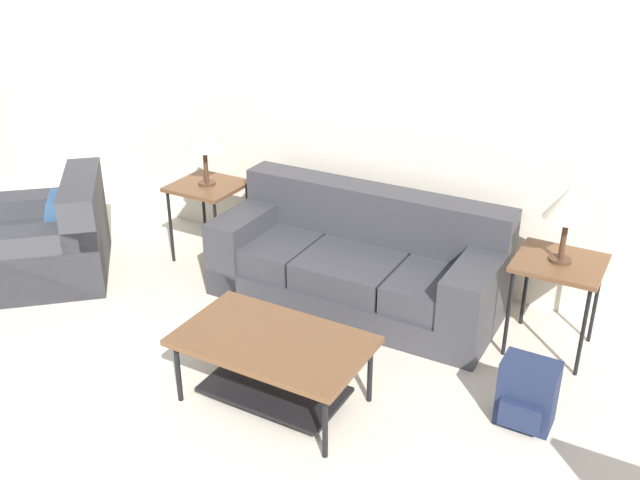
{
  "coord_description": "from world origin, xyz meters",
  "views": [
    {
      "loc": [
        1.96,
        -0.84,
        2.73
      ],
      "look_at": [
        -0.03,
        2.71,
        0.8
      ],
      "focal_mm": 40.0,
      "sensor_mm": 36.0,
      "label": 1
    }
  ],
  "objects_px": {
    "couch": "(358,265)",
    "backpack": "(527,394)",
    "armchair": "(48,242)",
    "side_table_right": "(559,270)",
    "coffee_table": "(273,355)",
    "table_lamp_left": "(204,137)",
    "side_table_left": "(208,192)",
    "table_lamp_right": "(569,204)"
  },
  "relations": [
    {
      "from": "couch",
      "to": "backpack",
      "type": "xyz_separation_m",
      "value": [
        1.47,
        -0.8,
        -0.1
      ]
    },
    {
      "from": "couch",
      "to": "backpack",
      "type": "height_order",
      "value": "couch"
    },
    {
      "from": "coffee_table",
      "to": "backpack",
      "type": "relative_size",
      "value": 2.73
    },
    {
      "from": "side_table_left",
      "to": "table_lamp_right",
      "type": "distance_m",
      "value": 2.85
    },
    {
      "from": "table_lamp_right",
      "to": "armchair",
      "type": "bearing_deg",
      "value": -166.73
    },
    {
      "from": "side_table_right",
      "to": "backpack",
      "type": "relative_size",
      "value": 1.61
    },
    {
      "from": "armchair",
      "to": "side_table_left",
      "type": "relative_size",
      "value": 2.12
    },
    {
      "from": "couch",
      "to": "table_lamp_left",
      "type": "relative_size",
      "value": 4.12
    },
    {
      "from": "armchair",
      "to": "side_table_left",
      "type": "xyz_separation_m",
      "value": [
        0.93,
        0.88,
        0.3
      ]
    },
    {
      "from": "backpack",
      "to": "table_lamp_left",
      "type": "bearing_deg",
      "value": 163.63
    },
    {
      "from": "table_lamp_right",
      "to": "side_table_right",
      "type": "bearing_deg",
      "value": 63.43
    },
    {
      "from": "coffee_table",
      "to": "backpack",
      "type": "bearing_deg",
      "value": 21.29
    },
    {
      "from": "armchair",
      "to": "table_lamp_right",
      "type": "distance_m",
      "value": 3.93
    },
    {
      "from": "side_table_left",
      "to": "backpack",
      "type": "height_order",
      "value": "side_table_left"
    },
    {
      "from": "armchair",
      "to": "table_lamp_left",
      "type": "xyz_separation_m",
      "value": [
        0.93,
        0.88,
        0.77
      ]
    },
    {
      "from": "side_table_right",
      "to": "table_lamp_left",
      "type": "height_order",
      "value": "table_lamp_left"
    },
    {
      "from": "side_table_right",
      "to": "table_lamp_left",
      "type": "distance_m",
      "value": 2.85
    },
    {
      "from": "couch",
      "to": "coffee_table",
      "type": "distance_m",
      "value": 1.33
    },
    {
      "from": "couch",
      "to": "table_lamp_left",
      "type": "distance_m",
      "value": 1.6
    },
    {
      "from": "couch",
      "to": "coffee_table",
      "type": "xyz_separation_m",
      "value": [
        0.1,
        -1.33,
        0.03
      ]
    },
    {
      "from": "armchair",
      "to": "side_table_right",
      "type": "xyz_separation_m",
      "value": [
        3.75,
        0.88,
        0.3
      ]
    },
    {
      "from": "couch",
      "to": "coffee_table",
      "type": "height_order",
      "value": "couch"
    },
    {
      "from": "side_table_left",
      "to": "table_lamp_left",
      "type": "bearing_deg",
      "value": -90.0
    },
    {
      "from": "armchair",
      "to": "backpack",
      "type": "relative_size",
      "value": 3.4
    },
    {
      "from": "coffee_table",
      "to": "side_table_right",
      "type": "relative_size",
      "value": 1.7
    },
    {
      "from": "side_table_left",
      "to": "table_lamp_left",
      "type": "distance_m",
      "value": 0.47
    },
    {
      "from": "side_table_left",
      "to": "coffee_table",
      "type": "bearing_deg",
      "value": -42.37
    },
    {
      "from": "side_table_left",
      "to": "table_lamp_left",
      "type": "xyz_separation_m",
      "value": [
        0.0,
        -0.0,
        0.47
      ]
    },
    {
      "from": "coffee_table",
      "to": "side_table_right",
      "type": "bearing_deg",
      "value": 46.61
    },
    {
      "from": "armchair",
      "to": "side_table_right",
      "type": "bearing_deg",
      "value": 13.27
    },
    {
      "from": "coffee_table",
      "to": "side_table_left",
      "type": "xyz_separation_m",
      "value": [
        -1.51,
        1.38,
        0.26
      ]
    },
    {
      "from": "coffee_table",
      "to": "armchair",
      "type": "bearing_deg",
      "value": 168.56
    },
    {
      "from": "coffee_table",
      "to": "side_table_right",
      "type": "xyz_separation_m",
      "value": [
        1.3,
        1.38,
        0.26
      ]
    },
    {
      "from": "couch",
      "to": "backpack",
      "type": "bearing_deg",
      "value": -28.45
    },
    {
      "from": "armchair",
      "to": "table_lamp_right",
      "type": "relative_size",
      "value": 2.7
    },
    {
      "from": "table_lamp_left",
      "to": "armchair",
      "type": "bearing_deg",
      "value": -136.58
    },
    {
      "from": "armchair",
      "to": "couch",
      "type": "bearing_deg",
      "value": 19.65
    },
    {
      "from": "couch",
      "to": "armchair",
      "type": "bearing_deg",
      "value": -160.35
    },
    {
      "from": "couch",
      "to": "coffee_table",
      "type": "relative_size",
      "value": 1.9
    },
    {
      "from": "coffee_table",
      "to": "backpack",
      "type": "distance_m",
      "value": 1.47
    },
    {
      "from": "side_table_right",
      "to": "backpack",
      "type": "distance_m",
      "value": 0.93
    },
    {
      "from": "couch",
      "to": "side_table_right",
      "type": "xyz_separation_m",
      "value": [
        1.41,
        0.05,
        0.29
      ]
    }
  ]
}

